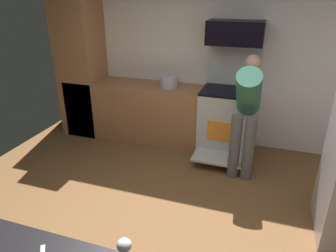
{
  "coord_description": "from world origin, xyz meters",
  "views": [
    {
      "loc": [
        0.97,
        -2.25,
        2.24
      ],
      "look_at": [
        0.12,
        0.3,
        1.05
      ],
      "focal_mm": 33.28,
      "sensor_mm": 36.0,
      "label": 1
    }
  ],
  "objects_px": {
    "microwave": "(235,33)",
    "person_cook": "(247,109)",
    "oven_range": "(227,119)",
    "stock_pot": "(169,81)",
    "wine_glass_near": "(124,246)"
  },
  "relations": [
    {
      "from": "person_cook",
      "to": "stock_pot",
      "type": "bearing_deg",
      "value": 155.94
    },
    {
      "from": "person_cook",
      "to": "wine_glass_near",
      "type": "distance_m",
      "value": 2.66
    },
    {
      "from": "microwave",
      "to": "wine_glass_near",
      "type": "bearing_deg",
      "value": -91.63
    },
    {
      "from": "oven_range",
      "to": "stock_pot",
      "type": "xyz_separation_m",
      "value": [
        -0.9,
        0.01,
        0.48
      ]
    },
    {
      "from": "oven_range",
      "to": "person_cook",
      "type": "height_order",
      "value": "oven_range"
    },
    {
      "from": "microwave",
      "to": "stock_pot",
      "type": "height_order",
      "value": "microwave"
    },
    {
      "from": "oven_range",
      "to": "microwave",
      "type": "distance_m",
      "value": 1.2
    },
    {
      "from": "microwave",
      "to": "person_cook",
      "type": "xyz_separation_m",
      "value": [
        0.29,
        -0.61,
        -0.82
      ]
    },
    {
      "from": "microwave",
      "to": "stock_pot",
      "type": "xyz_separation_m",
      "value": [
        -0.9,
        -0.08,
        -0.72
      ]
    },
    {
      "from": "oven_range",
      "to": "wine_glass_near",
      "type": "height_order",
      "value": "oven_range"
    },
    {
      "from": "wine_glass_near",
      "to": "stock_pot",
      "type": "relative_size",
      "value": 0.64
    },
    {
      "from": "stock_pot",
      "to": "microwave",
      "type": "bearing_deg",
      "value": 5.09
    },
    {
      "from": "microwave",
      "to": "person_cook",
      "type": "distance_m",
      "value": 1.06
    },
    {
      "from": "microwave",
      "to": "person_cook",
      "type": "height_order",
      "value": "microwave"
    },
    {
      "from": "wine_glass_near",
      "to": "person_cook",
      "type": "bearing_deg",
      "value": 81.81
    }
  ]
}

